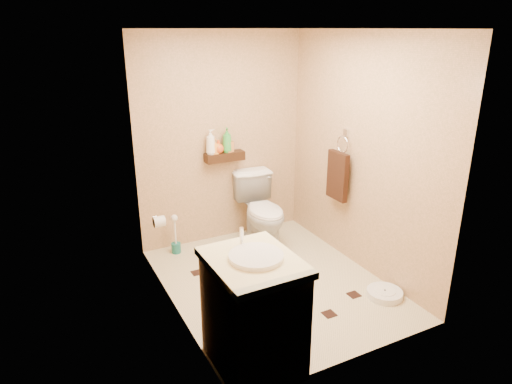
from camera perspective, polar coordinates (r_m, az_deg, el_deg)
ground at (r=4.66m, az=2.17°, el=-11.25°), size 2.50×2.50×0.00m
wall_back at (r=5.26m, az=-4.34°, el=6.53°), size 2.00×0.04×2.40m
wall_front at (r=3.21m, az=13.39°, el=-2.85°), size 2.00×0.04×2.40m
wall_left at (r=3.80m, az=-10.88°, el=0.97°), size 0.04×2.50×2.40m
wall_right at (r=4.73m, az=13.05°, el=4.54°), size 0.04×2.50×2.40m
ceiling at (r=3.99m, az=2.64°, el=19.73°), size 2.00×2.50×0.02m
wall_shelf at (r=5.23m, az=-3.95°, el=4.43°), size 0.46×0.14×0.10m
floor_accents at (r=4.66m, az=2.89°, el=-11.26°), size 1.30×1.39×0.01m
toilet at (r=5.26m, az=0.79°, el=-2.40°), size 0.54×0.85×0.83m
vanity at (r=3.43m, az=-0.31°, el=-14.74°), size 0.61×0.74×1.03m
bathroom_scale at (r=4.59m, az=15.78°, el=-12.11°), size 0.41×0.41×0.07m
toilet_brush at (r=5.23m, az=-10.02°, el=-5.87°), size 0.11×0.11×0.46m
towel_ring at (r=4.93m, az=10.21°, el=2.28°), size 0.12×0.30×0.76m
toilet_paper at (r=4.62m, az=-12.02°, el=-3.64°), size 0.12×0.11×0.12m
bottle_a at (r=5.12m, az=-5.70°, el=6.25°), size 0.12×0.12×0.28m
bottle_b at (r=5.15m, az=-5.19°, el=5.74°), size 0.08×0.08×0.17m
bottle_c at (r=5.17m, az=-4.69°, el=5.69°), size 0.14×0.14×0.15m
bottle_d at (r=5.20m, az=-3.64°, el=6.50°), size 0.13×0.13×0.28m
bottle_e at (r=5.22m, az=-3.39°, el=6.00°), size 0.10×0.10×0.18m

